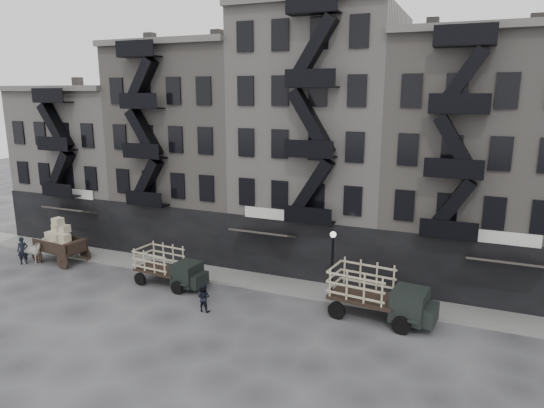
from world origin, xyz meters
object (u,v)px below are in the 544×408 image
at_px(wagon, 58,237).
at_px(stake_truck_east, 379,291).
at_px(pedestrian_west, 23,251).
at_px(stake_truck_west, 169,265).
at_px(pedestrian_mid, 204,297).
at_px(horse, 29,253).

height_order(wagon, stake_truck_east, wagon).
bearing_deg(pedestrian_west, stake_truck_east, -38.09).
relative_size(wagon, stake_truck_west, 0.82).
height_order(stake_truck_west, pedestrian_mid, stake_truck_west).
bearing_deg(wagon, stake_truck_east, 5.83).
distance_m(wagon, stake_truck_west, 9.81).
height_order(stake_truck_east, pedestrian_mid, stake_truck_east).
relative_size(stake_truck_east, pedestrian_mid, 3.55).
bearing_deg(pedestrian_mid, pedestrian_west, -4.82).
bearing_deg(pedestrian_west, stake_truck_west, -36.95).
height_order(stake_truck_west, stake_truck_east, stake_truck_east).
bearing_deg(stake_truck_east, stake_truck_west, -171.61).
bearing_deg(stake_truck_west, stake_truck_east, 6.96).
relative_size(horse, pedestrian_west, 1.00).
bearing_deg(horse, stake_truck_west, -107.37).
bearing_deg(stake_truck_east, wagon, -173.81).
distance_m(stake_truck_west, stake_truck_east, 13.04).
relative_size(wagon, stake_truck_east, 0.69).
distance_m(wagon, pedestrian_west, 2.59).
relative_size(wagon, pedestrian_west, 2.03).
bearing_deg(horse, wagon, -72.44).
relative_size(horse, stake_truck_east, 0.34).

